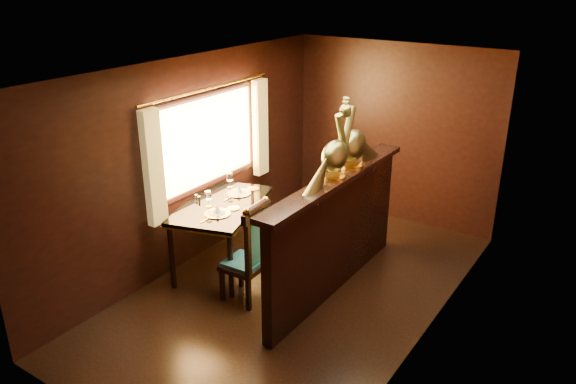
# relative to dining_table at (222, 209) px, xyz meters

# --- Properties ---
(ground) EXTENTS (5.00, 5.00, 0.00)m
(ground) POSITION_rel_dining_table_xyz_m (1.05, -0.01, -0.76)
(ground) COLOR black
(ground) RESTS_ON ground
(room_shell) EXTENTS (3.04, 5.04, 2.52)m
(room_shell) POSITION_rel_dining_table_xyz_m (0.97, 0.01, 0.83)
(room_shell) COLOR black
(room_shell) RESTS_ON ground
(partition) EXTENTS (0.26, 2.70, 1.36)m
(partition) POSITION_rel_dining_table_xyz_m (1.37, 0.29, -0.04)
(partition) COLOR black
(partition) RESTS_ON ground
(dining_table) EXTENTS (1.23, 1.59, 1.03)m
(dining_table) POSITION_rel_dining_table_xyz_m (0.00, 0.00, 0.00)
(dining_table) COLOR black
(dining_table) RESTS_ON ground
(chair_left) EXTENTS (0.45, 0.48, 1.20)m
(chair_left) POSITION_rel_dining_table_xyz_m (0.77, -0.43, -0.13)
(chair_left) COLOR black
(chair_left) RESTS_ON ground
(chair_right) EXTENTS (0.55, 0.56, 1.21)m
(chair_right) POSITION_rel_dining_table_xyz_m (1.06, 0.64, -0.13)
(chair_right) COLOR black
(chair_right) RESTS_ON ground
(peacock_left) EXTENTS (0.25, 0.67, 0.79)m
(peacock_left) POSITION_rel_dining_table_xyz_m (1.38, 0.22, 1.00)
(peacock_left) COLOR #1B5338
(peacock_left) RESTS_ON partition
(peacock_right) EXTENTS (0.26, 0.70, 0.83)m
(peacock_right) POSITION_rel_dining_table_xyz_m (1.38, 0.62, 1.02)
(peacock_right) COLOR #1B5338
(peacock_right) RESTS_ON partition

